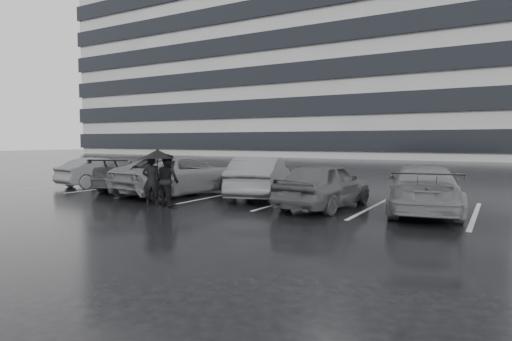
{
  "coord_description": "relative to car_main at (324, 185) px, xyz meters",
  "views": [
    {
      "loc": [
        6.79,
        -10.45,
        2.02
      ],
      "look_at": [
        0.18,
        1.0,
        1.1
      ],
      "focal_mm": 30.0,
      "sensor_mm": 36.0,
      "label": 1
    }
  ],
  "objects": [
    {
      "name": "ground",
      "position": [
        -2.19,
        -1.63,
        -0.7
      ],
      "size": [
        160.0,
        160.0,
        0.0
      ],
      "primitive_type": "plane",
      "color": "black",
      "rests_on": "ground"
    },
    {
      "name": "office_building",
      "position": [
        -24.19,
        46.37,
        13.64
      ],
      "size": [
        61.0,
        26.0,
        29.0
      ],
      "color": "#9B9B9E",
      "rests_on": "ground"
    },
    {
      "name": "car_main",
      "position": [
        0.0,
        0.0,
        0.0
      ],
      "size": [
        1.96,
        4.23,
        1.4
      ],
      "primitive_type": "imported",
      "rotation": [
        0.0,
        0.0,
        3.07
      ],
      "color": "black",
      "rests_on": "ground"
    },
    {
      "name": "car_west_a",
      "position": [
        -2.83,
        1.1,
        0.03
      ],
      "size": [
        2.8,
        4.67,
        1.45
      ],
      "primitive_type": "imported",
      "rotation": [
        0.0,
        0.0,
        3.45
      ],
      "color": "#333336",
      "rests_on": "ground"
    },
    {
      "name": "car_west_b",
      "position": [
        -5.85,
        0.35,
        0.03
      ],
      "size": [
        3.03,
        5.51,
        1.46
      ],
      "primitive_type": "imported",
      "rotation": [
        0.0,
        0.0,
        3.02
      ],
      "color": "#48484B",
      "rests_on": "ground"
    },
    {
      "name": "car_west_c",
      "position": [
        -8.6,
        0.89,
        -0.0
      ],
      "size": [
        3.4,
        5.17,
        1.39
      ],
      "primitive_type": "imported",
      "rotation": [
        0.0,
        0.0,
        3.47
      ],
      "color": "black",
      "rests_on": "ground"
    },
    {
      "name": "car_west_d",
      "position": [
        -11.07,
        1.07,
        -0.07
      ],
      "size": [
        1.72,
        3.92,
        1.25
      ],
      "primitive_type": "imported",
      "rotation": [
        0.0,
        0.0,
        3.04
      ],
      "color": "#333336",
      "rests_on": "ground"
    },
    {
      "name": "car_east",
      "position": [
        2.72,
        0.51,
        -0.03
      ],
      "size": [
        2.72,
        4.92,
        1.35
      ],
      "primitive_type": "imported",
      "rotation": [
        0.0,
        0.0,
        3.33
      ],
      "color": "#48484B",
      "rests_on": "ground"
    },
    {
      "name": "pedestrian_left",
      "position": [
        -4.9,
        -2.18,
        0.08
      ],
      "size": [
        0.68,
        0.61,
        1.56
      ],
      "primitive_type": "imported",
      "rotation": [
        0.0,
        0.0,
        3.69
      ],
      "color": "black",
      "rests_on": "ground"
    },
    {
      "name": "pedestrian_right",
      "position": [
        -4.34,
        -2.05,
        0.11
      ],
      "size": [
        0.91,
        0.78,
        1.62
      ],
      "primitive_type": "imported",
      "rotation": [
        0.0,
        0.0,
        2.9
      ],
      "color": "black",
      "rests_on": "ground"
    },
    {
      "name": "umbrella",
      "position": [
        -4.6,
        -2.21,
        0.92
      ],
      "size": [
        1.05,
        1.05,
        1.78
      ],
      "color": "black",
      "rests_on": "ground"
    },
    {
      "name": "stall_stripes",
      "position": [
        -2.99,
        0.87,
        -0.7
      ],
      "size": [
        19.72,
        5.0,
        0.0
      ],
      "color": "#B7B7BA",
      "rests_on": "ground"
    }
  ]
}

